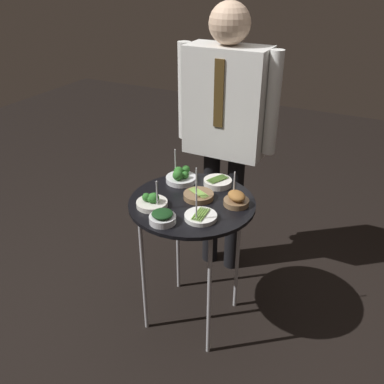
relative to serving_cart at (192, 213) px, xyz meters
name	(u,v)px	position (x,y,z in m)	size (l,w,h in m)	color
ground_plane	(192,315)	(0.00, 0.00, -0.68)	(8.00, 8.00, 0.00)	black
serving_cart	(192,213)	(0.00, 0.00, 0.00)	(0.61, 0.61, 0.74)	black
bowl_asparagus_front_center	(199,195)	(0.02, 0.04, 0.08)	(0.15, 0.15, 0.18)	brown
bowl_asparagus_mid_left	(201,216)	(0.10, -0.12, 0.08)	(0.15, 0.15, 0.15)	white
bowl_broccoli_back_right	(152,202)	(-0.15, -0.13, 0.09)	(0.15, 0.15, 0.15)	silver
bowl_broccoli_front_right	(181,177)	(-0.14, 0.16, 0.09)	(0.16, 0.16, 0.17)	silver
bowl_asparagus_far_rim	(218,182)	(0.04, 0.21, 0.08)	(0.14, 0.14, 0.04)	silver
bowl_roast_back_left	(236,199)	(0.20, 0.06, 0.09)	(0.12, 0.12, 0.16)	brown
bowl_spinach_mid_right	(162,217)	(-0.03, -0.22, 0.09)	(0.12, 0.12, 0.06)	silver
waiter_figure	(226,115)	(-0.05, 0.52, 0.33)	(0.59, 0.22, 1.59)	black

